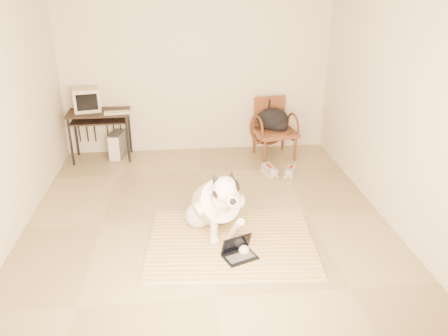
{
  "coord_description": "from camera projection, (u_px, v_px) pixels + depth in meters",
  "views": [
    {
      "loc": [
        -0.24,
        -4.28,
        2.51
      ],
      "look_at": [
        0.17,
        -0.17,
        0.7
      ],
      "focal_mm": 35.0,
      "sensor_mm": 36.0,
      "label": 1
    }
  ],
  "objects": [
    {
      "name": "computer_desk",
      "position": [
        99.0,
        119.0,
        6.34
      ],
      "size": [
        0.89,
        0.51,
        0.73
      ],
      "color": "black",
      "rests_on": "floor"
    },
    {
      "name": "rattan_chair",
      "position": [
        274.0,
        128.0,
        6.55
      ],
      "size": [
        0.66,
        0.64,
        0.87
      ],
      "color": "brown",
      "rests_on": "floor"
    },
    {
      "name": "laptop",
      "position": [
        239.0,
        251.0,
        4.23
      ],
      "size": [
        0.37,
        0.32,
        0.22
      ],
      "color": "black",
      "rests_on": "rug"
    },
    {
      "name": "crt_monitor",
      "position": [
        86.0,
        99.0,
        6.3
      ],
      "size": [
        0.43,
        0.42,
        0.33
      ],
      "color": "#B4AA8D",
      "rests_on": "computer_desk"
    },
    {
      "name": "wall_back",
      "position": [
        196.0,
        63.0,
        6.44
      ],
      "size": [
        4.5,
        0.0,
        4.5
      ],
      "primitive_type": "plane",
      "rotation": [
        1.57,
        0.0,
        0.0
      ],
      "color": "beige",
      "rests_on": "floor"
    },
    {
      "name": "dog",
      "position": [
        216.0,
        205.0,
        4.55
      ],
      "size": [
        0.61,
        1.07,
        0.83
      ],
      "color": "silver",
      "rests_on": "rug"
    },
    {
      "name": "backpack",
      "position": [
        274.0,
        121.0,
        6.48
      ],
      "size": [
        0.47,
        0.41,
        0.34
      ],
      "color": "black",
      "rests_on": "rattan_chair"
    },
    {
      "name": "pc_tower",
      "position": [
        118.0,
        145.0,
        6.58
      ],
      "size": [
        0.24,
        0.43,
        0.39
      ],
      "color": "#454447",
      "rests_on": "floor"
    },
    {
      "name": "floor",
      "position": [
        207.0,
        219.0,
        4.93
      ],
      "size": [
        4.5,
        4.5,
        0.0
      ],
      "primitive_type": "plane",
      "color": "#8F7F58",
      "rests_on": "ground"
    },
    {
      "name": "wall_right",
      "position": [
        396.0,
        98.0,
        4.57
      ],
      "size": [
        0.0,
        4.5,
        4.5
      ],
      "primitive_type": "plane",
      "rotation": [
        1.57,
        0.0,
        -1.57
      ],
      "color": "beige",
      "rests_on": "floor"
    },
    {
      "name": "wall_front",
      "position": [
        230.0,
        213.0,
        2.34
      ],
      "size": [
        4.5,
        0.0,
        4.5
      ],
      "primitive_type": "plane",
      "rotation": [
        -1.57,
        0.0,
        0.0
      ],
      "color": "beige",
      "rests_on": "floor"
    },
    {
      "name": "sneaker_left",
      "position": [
        269.0,
        170.0,
        6.06
      ],
      "size": [
        0.19,
        0.34,
        0.11
      ],
      "color": "silver",
      "rests_on": "floor"
    },
    {
      "name": "desk_keyboard",
      "position": [
        118.0,
        113.0,
        6.22
      ],
      "size": [
        0.4,
        0.18,
        0.03
      ],
      "primitive_type": "cube",
      "rotation": [
        0.0,
        0.0,
        0.11
      ],
      "color": "#B4AA8D",
      "rests_on": "computer_desk"
    },
    {
      "name": "rug",
      "position": [
        231.0,
        242.0,
        4.49
      ],
      "size": [
        1.78,
        1.41,
        0.02
      ],
      "color": "orange",
      "rests_on": "floor"
    },
    {
      "name": "sneaker_right",
      "position": [
        291.0,
        171.0,
        6.06
      ],
      "size": [
        0.23,
        0.31,
        0.1
      ],
      "color": "silver",
      "rests_on": "floor"
    }
  ]
}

